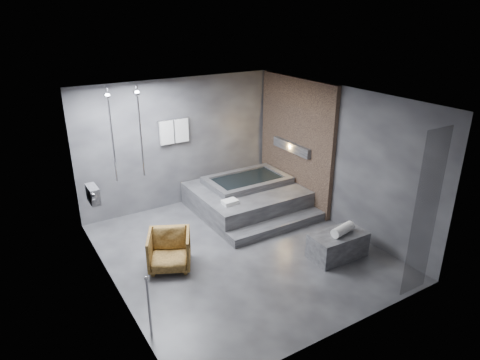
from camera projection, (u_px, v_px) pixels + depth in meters
room at (252, 154)px, 7.56m from camera, size 5.00×5.04×2.82m
tub_deck at (246, 198)px, 9.39m from camera, size 2.20×2.00×0.50m
tub_step at (278, 226)px, 8.51m from camera, size 2.20×0.36×0.18m
concrete_bench at (338, 245)px, 7.58m from camera, size 1.02×0.58×0.45m
driftwood_chair at (169, 250)px, 7.23m from camera, size 0.94×0.95×0.65m
rolled_towel at (343, 230)px, 7.46m from camera, size 0.50×0.26×0.17m
deck_towel at (230, 202)px, 8.51m from camera, size 0.31×0.23×0.08m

